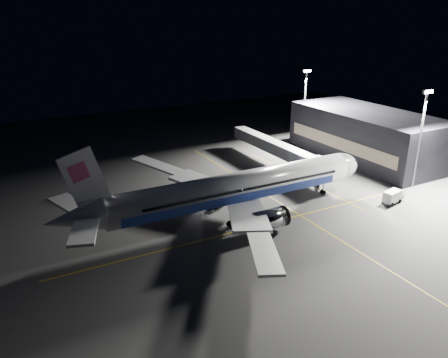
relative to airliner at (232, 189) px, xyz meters
name	(u,v)px	position (x,y,z in m)	size (l,w,h in m)	color
ground	(237,214)	(1.08, 0.00, -5.16)	(200.00, 200.00, 0.00)	#4C4C4F
guide_line_main	(281,204)	(11.08, 0.00, -5.16)	(0.25, 80.00, 0.01)	gold
guide_line_cross	(254,227)	(1.08, -6.00, -5.16)	(70.00, 0.25, 0.01)	gold
guide_line_side	(299,178)	(23.08, 10.00, -5.16)	(0.25, 40.00, 0.01)	gold
airliner	(232,189)	(0.00, 0.00, 0.00)	(61.48, 54.22, 16.64)	silver
terminal	(366,135)	(47.06, 14.00, 0.83)	(18.12, 40.00, 12.00)	black
jet_bridge	(279,149)	(23.08, 18.06, -0.58)	(3.60, 34.40, 6.30)	#B2B2B7
floodlight_mast_north	(305,100)	(41.08, 31.99, 7.21)	(2.40, 0.68, 20.70)	#59595E
floodlight_mast_south	(421,131)	(41.08, -6.01, 7.21)	(2.40, 0.67, 20.70)	#59595E
service_truck	(393,196)	(30.71, -9.96, -3.80)	(5.26, 2.92, 2.54)	silver
baggage_tug	(205,196)	(-1.13, 8.85, -4.30)	(3.14, 2.85, 1.87)	black
safety_cone_a	(248,196)	(7.08, 5.81, -4.87)	(0.39, 0.39, 0.59)	orange
safety_cone_b	(224,184)	(5.96, 14.00, -4.90)	(0.35, 0.35, 0.52)	orange
safety_cone_c	(193,211)	(-5.75, 4.43, -4.87)	(0.39, 0.39, 0.59)	orange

